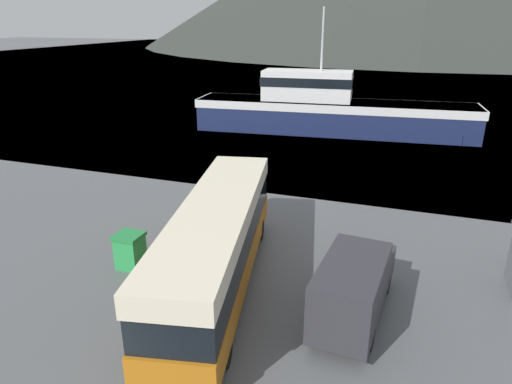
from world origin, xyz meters
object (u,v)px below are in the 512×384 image
(delivery_van, at_px, (354,285))
(storage_bin, at_px, (130,250))
(tour_bus, at_px, (217,241))
(small_boat, at_px, (433,132))
(fishing_boat, at_px, (329,109))

(delivery_van, xyz_separation_m, storage_bin, (-9.05, 0.40, -0.50))
(tour_bus, relative_size, small_boat, 1.95)
(small_boat, bearing_deg, fishing_boat, 132.83)
(tour_bus, height_order, small_boat, tour_bus)
(delivery_van, relative_size, small_boat, 0.91)
(storage_bin, xyz_separation_m, small_boat, (11.96, 27.52, -0.34))
(storage_bin, height_order, small_boat, storage_bin)
(tour_bus, bearing_deg, storage_bin, 166.95)
(delivery_van, relative_size, fishing_boat, 0.23)
(fishing_boat, xyz_separation_m, storage_bin, (-3.06, -26.21, -1.31))
(tour_bus, distance_m, storage_bin, 4.11)
(delivery_van, height_order, fishing_boat, fishing_boat)
(delivery_van, relative_size, storage_bin, 3.84)
(tour_bus, height_order, delivery_van, tour_bus)
(fishing_boat, relative_size, storage_bin, 16.61)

